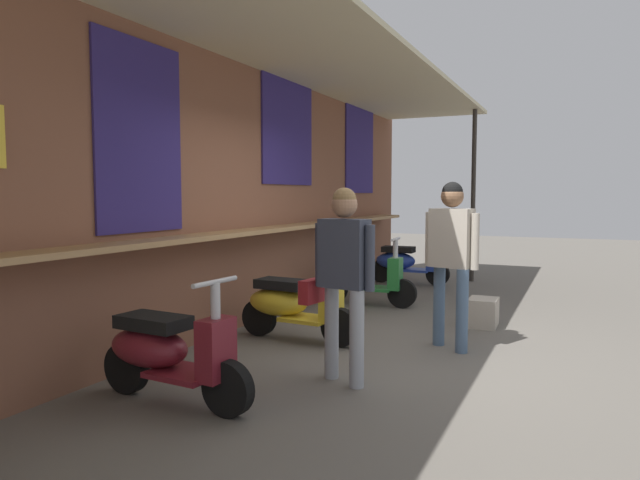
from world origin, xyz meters
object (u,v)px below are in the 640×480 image
scooter_yellow (291,304)px  merchandise_crate (483,312)px  scooter_green (362,278)px  shopper_with_handbag (342,266)px  shopper_browsing (451,246)px  scooter_maroon (166,351)px  scooter_blue (405,262)px

scooter_yellow → merchandise_crate: (1.51, -1.77, -0.22)m
scooter_yellow → scooter_green: bearing=93.7°
shopper_with_handbag → shopper_browsing: 1.54m
scooter_maroon → scooter_green: size_ratio=1.00×
scooter_yellow → scooter_green: same height
scooter_yellow → shopper_with_handbag: shopper_with_handbag is taller
shopper_with_handbag → merchandise_crate: 2.79m
scooter_maroon → shopper_with_handbag: size_ratio=0.87×
shopper_browsing → merchandise_crate: (1.15, -0.15, -0.88)m
shopper_with_handbag → scooter_yellow: bearing=-127.1°
scooter_blue → scooter_yellow: bearing=-91.3°
scooter_green → shopper_browsing: (-1.78, -1.62, 0.66)m
scooter_yellow → shopper_with_handbag: 1.58m
scooter_green → scooter_blue: same height
scooter_green → scooter_yellow: bearing=-94.0°
scooter_green → merchandise_crate: scooter_green is taller
merchandise_crate → scooter_maroon: bearing=153.5°
scooter_blue → merchandise_crate: 3.30m
scooter_maroon → scooter_green: (4.18, 0.00, 0.00)m
scooter_green → merchandise_crate: 1.89m
shopper_browsing → scooter_maroon: bearing=159.8°
scooter_maroon → merchandise_crate: 3.97m
shopper_with_handbag → merchandise_crate: bearing=172.6°
scooter_green → merchandise_crate: (-0.63, -1.77, -0.22)m
scooter_maroon → shopper_with_handbag: (0.98, -1.02, 0.59)m
scooter_blue → shopper_with_handbag: bearing=-80.4°
scooter_blue → shopper_with_handbag: 5.48m
scooter_maroon → shopper_browsing: 2.97m
shopper_browsing → merchandise_crate: 1.46m
scooter_blue → scooter_green: bearing=-91.3°
shopper_browsing → merchandise_crate: bearing=6.6°
scooter_maroon → shopper_with_handbag: bearing=48.0°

